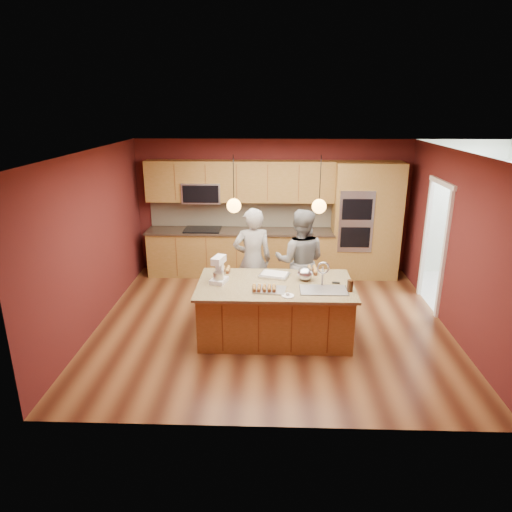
{
  "coord_description": "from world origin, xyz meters",
  "views": [
    {
      "loc": [
        -0.02,
        -6.63,
        3.35
      ],
      "look_at": [
        -0.25,
        -0.1,
        1.16
      ],
      "focal_mm": 32.0,
      "sensor_mm": 36.0,
      "label": 1
    }
  ],
  "objects_px": {
    "person_left": "(252,261)",
    "mixing_bowl": "(305,274)",
    "stand_mixer": "(219,271)",
    "person_right": "(300,262)",
    "island": "(276,309)"
  },
  "relations": [
    {
      "from": "stand_mixer",
      "to": "mixing_bowl",
      "type": "relative_size",
      "value": 1.65
    },
    {
      "from": "stand_mixer",
      "to": "mixing_bowl",
      "type": "xyz_separation_m",
      "value": [
        1.28,
        0.13,
        -0.07
      ]
    },
    {
      "from": "person_right",
      "to": "mixing_bowl",
      "type": "distance_m",
      "value": 0.73
    },
    {
      "from": "mixing_bowl",
      "to": "island",
      "type": "bearing_deg",
      "value": -158.77
    },
    {
      "from": "person_right",
      "to": "island",
      "type": "bearing_deg",
      "value": 73.93
    },
    {
      "from": "person_left",
      "to": "person_right",
      "type": "bearing_deg",
      "value": 168.11
    },
    {
      "from": "mixing_bowl",
      "to": "person_right",
      "type": "bearing_deg",
      "value": 92.56
    },
    {
      "from": "stand_mixer",
      "to": "island",
      "type": "bearing_deg",
      "value": 14.11
    },
    {
      "from": "island",
      "to": "person_left",
      "type": "xyz_separation_m",
      "value": [
        -0.39,
        0.9,
        0.46
      ]
    },
    {
      "from": "person_left",
      "to": "mixing_bowl",
      "type": "relative_size",
      "value": 7.37
    },
    {
      "from": "person_left",
      "to": "person_right",
      "type": "distance_m",
      "value": 0.79
    },
    {
      "from": "stand_mixer",
      "to": "person_left",
      "type": "bearing_deg",
      "value": 78.64
    },
    {
      "from": "island",
      "to": "stand_mixer",
      "type": "distance_m",
      "value": 1.03
    },
    {
      "from": "person_left",
      "to": "mixing_bowl",
      "type": "height_order",
      "value": "person_left"
    },
    {
      "from": "island",
      "to": "person_left",
      "type": "relative_size",
      "value": 1.29
    }
  ]
}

